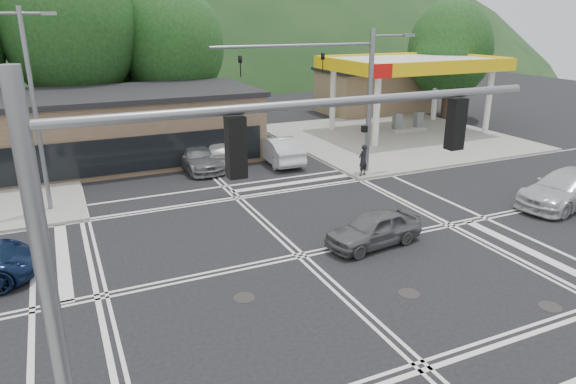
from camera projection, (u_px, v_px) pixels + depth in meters
name	position (u px, v px, depth m)	size (l,w,h in m)	color
ground	(301.00, 256.00, 19.41)	(120.00, 120.00, 0.00)	black
sidewalk_ne	(393.00, 137.00, 38.20)	(16.00, 16.00, 0.15)	gray
gas_station_canopy	(412.00, 66.00, 38.22)	(12.32, 8.34, 5.75)	silver
convenience_store	(376.00, 91.00, 48.17)	(10.00, 6.00, 3.80)	#846B4F
commercial_row	(53.00, 134.00, 30.22)	(24.00, 8.00, 4.00)	brown
hill_north	(92.00, 64.00, 96.79)	(252.00, 126.00, 140.00)	#193919
tree_n_b	(70.00, 28.00, 35.15)	(9.00, 9.00, 12.98)	#382619
tree_n_c	(173.00, 46.00, 38.33)	(7.60, 7.60, 10.87)	#382619
tree_n_e	(123.00, 36.00, 40.38)	(8.40, 8.40, 11.98)	#382619
tree_ne	(450.00, 50.00, 44.17)	(7.20, 7.20, 9.99)	#382619
streetlight_nw	(35.00, 102.00, 22.18)	(2.50, 0.25, 9.00)	slate
signal_mast_ne	(351.00, 85.00, 27.55)	(11.65, 0.30, 8.00)	slate
signal_mast_sw	(168.00, 245.00, 8.18)	(9.14, 0.28, 8.00)	slate
car_grey_center	(374.00, 229.00, 20.13)	(1.63, 4.05, 1.38)	#545558
car_silver_east	(566.00, 189.00, 24.37)	(2.32, 5.70, 1.65)	#BABDC2
car_queue_a	(279.00, 150.00, 31.56)	(1.73, 4.95, 1.63)	silver
car_queue_b	(216.00, 150.00, 31.58)	(1.88, 4.68, 1.59)	beige
car_northbound	(196.00, 157.00, 30.21)	(2.01, 4.94, 1.43)	slate
pedestrian	(363.00, 160.00, 28.48)	(0.64, 0.42, 1.76)	black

